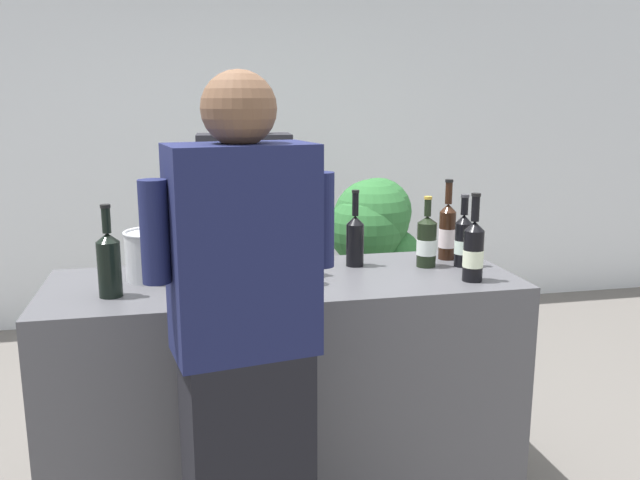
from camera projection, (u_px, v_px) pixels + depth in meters
wall_back at (229, 138)px, 5.01m from camera, size 8.00×0.10×2.80m
counter at (286, 394)px, 2.72m from camera, size 1.85×0.68×0.99m
wine_bottle_0 at (109, 262)px, 2.35m from camera, size 0.08×0.08×0.34m
wine_bottle_1 at (300, 247)px, 2.64m from camera, size 0.09×0.09×0.32m
wine_bottle_2 at (427, 241)px, 2.78m from camera, size 0.08×0.08×0.30m
wine_bottle_3 at (189, 257)px, 2.46m from camera, size 0.08×0.08×0.33m
wine_bottle_4 at (473, 250)px, 2.56m from camera, size 0.08×0.08×0.35m
wine_bottle_5 at (447, 231)px, 2.91m from camera, size 0.07×0.07×0.36m
wine_bottle_6 at (355, 238)px, 2.79m from camera, size 0.08×0.08×0.33m
wine_bottle_7 at (463, 240)px, 2.79m from camera, size 0.07×0.07×0.31m
wine_glass at (307, 254)px, 2.51m from camera, size 0.08×0.08×0.19m
ice_bucket at (153, 255)px, 2.59m from camera, size 0.22×0.22×0.20m
person_server at (247, 277)px, 3.21m from camera, size 0.60×0.27×1.72m
person_guest at (246, 373)px, 2.00m from camera, size 0.57×0.31×1.77m
potted_shrub at (375, 243)px, 4.10m from camera, size 0.59×0.59×1.21m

